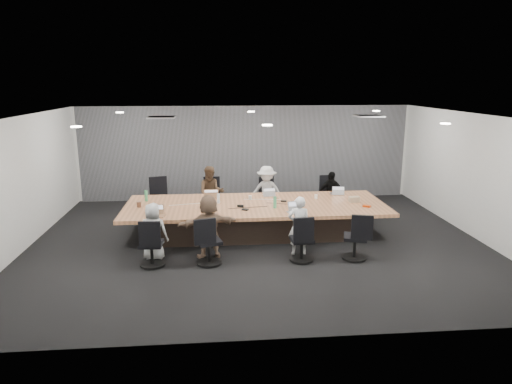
{
  "coord_description": "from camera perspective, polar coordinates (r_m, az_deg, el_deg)",
  "views": [
    {
      "loc": [
        -0.89,
        -9.65,
        3.5
      ],
      "look_at": [
        0.0,
        0.4,
        1.05
      ],
      "focal_mm": 32.0,
      "sensor_mm": 36.0,
      "label": 1
    }
  ],
  "objects": [
    {
      "name": "snack_packet",
      "position": [
        10.62,
        13.67,
        -1.72
      ],
      "size": [
        0.2,
        0.18,
        0.04
      ],
      "primitive_type": "cube",
      "rotation": [
        0.0,
        0.0,
        -0.6
      ],
      "color": "#C33505",
      "rests_on": "conference_table"
    },
    {
      "name": "chair_1",
      "position": [
        12.25,
        -5.57,
        -1.04
      ],
      "size": [
        0.57,
        0.57,
        0.82
      ],
      "primitive_type": null,
      "rotation": [
        0.0,
        0.0,
        3.17
      ],
      "color": "black",
      "rests_on": "ground"
    },
    {
      "name": "laptop_6",
      "position": [
        9.89,
        4.84,
        -2.56
      ],
      "size": [
        0.34,
        0.26,
        0.02
      ],
      "primitive_type": "cube",
      "rotation": [
        0.0,
        0.0,
        0.18
      ],
      "color": "#B2B2B7",
      "rests_on": "conference_table"
    },
    {
      "name": "bottle_clear",
      "position": [
        10.65,
        -4.72,
        -0.8
      ],
      "size": [
        0.09,
        0.09,
        0.22
      ],
      "primitive_type": "cylinder",
      "rotation": [
        0.0,
        0.0,
        -0.37
      ],
      "color": "silver",
      "rests_on": "conference_table"
    },
    {
      "name": "chair_2",
      "position": [
        12.32,
        1.15,
        -0.97
      ],
      "size": [
        0.63,
        0.63,
        0.78
      ],
      "primitive_type": null,
      "rotation": [
        0.0,
        0.0,
        3.37
      ],
      "color": "black",
      "rests_on": "ground"
    },
    {
      "name": "cup_white_far",
      "position": [
        10.95,
        -0.73,
        -0.7
      ],
      "size": [
        0.1,
        0.1,
        0.09
      ],
      "primitive_type": "cylinder",
      "rotation": [
        0.0,
        0.0,
        -0.34
      ],
      "color": "white",
      "rests_on": "conference_table"
    },
    {
      "name": "ceiling",
      "position": [
        9.72,
        0.21,
        9.51
      ],
      "size": [
        10.0,
        8.0,
        0.0
      ],
      "primitive_type": "cube",
      "color": "white",
      "rests_on": "wall_back"
    },
    {
      "name": "person_6",
      "position": [
        9.41,
        5.39,
        -4.23
      ],
      "size": [
        0.48,
        0.34,
        1.25
      ],
      "primitive_type": "imported",
      "rotation": [
        0.0,
        0.0,
        3.04
      ],
      "color": "silver",
      "rests_on": "ground"
    },
    {
      "name": "cup_white_near",
      "position": [
        11.12,
        7.51,
        -0.58
      ],
      "size": [
        0.1,
        0.1,
        0.1
      ],
      "primitive_type": "cylinder",
      "rotation": [
        0.0,
        0.0,
        0.39
      ],
      "color": "white",
      "rests_on": "conference_table"
    },
    {
      "name": "laptop_4",
      "position": [
        9.83,
        -12.36,
        -2.93
      ],
      "size": [
        0.38,
        0.29,
        0.02
      ],
      "primitive_type": "cube",
      "rotation": [
        0.0,
        0.0,
        -0.14
      ],
      "color": "#8C6647",
      "rests_on": "conference_table"
    },
    {
      "name": "person_2",
      "position": [
        11.91,
        1.34,
        -0.01
      ],
      "size": [
        0.98,
        0.71,
        1.37
      ],
      "primitive_type": "imported",
      "rotation": [
        0.0,
        0.0,
        6.05
      ],
      "color": "#ABABAB",
      "rests_on": "ground"
    },
    {
      "name": "person_3",
      "position": [
        12.24,
        9.3,
        -0.23
      ],
      "size": [
        0.74,
        0.39,
        1.21
      ],
      "primitive_type": "imported",
      "rotation": [
        0.0,
        0.0,
        6.43
      ],
      "color": "black",
      "rests_on": "ground"
    },
    {
      "name": "person_1",
      "position": [
        11.84,
        -5.61,
        -0.11
      ],
      "size": [
        0.69,
        0.55,
        1.39
      ],
      "primitive_type": "imported",
      "rotation": [
        0.0,
        0.0,
        6.31
      ],
      "color": "#463222",
      "rests_on": "ground"
    },
    {
      "name": "chair_4",
      "position": [
        9.1,
        -12.93,
        -6.8
      ],
      "size": [
        0.54,
        0.54,
        0.75
      ],
      "primitive_type": null,
      "rotation": [
        0.0,
        0.0,
        -0.06
      ],
      "color": "black",
      "rests_on": "ground"
    },
    {
      "name": "person_4",
      "position": [
        9.36,
        -12.71,
        -4.85
      ],
      "size": [
        0.63,
        0.46,
        1.17
      ],
      "primitive_type": "imported",
      "rotation": [
        0.0,
        0.0,
        2.97
      ],
      "color": "#ADAEAD",
      "rests_on": "ground"
    },
    {
      "name": "laptop_3",
      "position": [
        11.68,
        9.98,
        -0.18
      ],
      "size": [
        0.31,
        0.23,
        0.02
      ],
      "primitive_type": "cube",
      "rotation": [
        0.0,
        0.0,
        3.07
      ],
      "color": "#B2B2B7",
      "rests_on": "conference_table"
    },
    {
      "name": "bottle_green_right",
      "position": [
        10.2,
        2.38,
        -1.29
      ],
      "size": [
        0.1,
        0.1,
        0.26
      ],
      "primitive_type": "cylinder",
      "rotation": [
        0.0,
        0.0,
        0.41
      ],
      "color": "#3F9C60",
      "rests_on": "conference_table"
    },
    {
      "name": "canvas_bag",
      "position": [
        10.97,
        12.17,
        -0.9
      ],
      "size": [
        0.25,
        0.16,
        0.13
      ],
      "primitive_type": "cube",
      "rotation": [
        0.0,
        0.0,
        0.06
      ],
      "color": "tan",
      "rests_on": "conference_table"
    },
    {
      "name": "wall_back",
      "position": [
        13.84,
        -1.31,
        4.92
      ],
      "size": [
        10.0,
        0.0,
        2.8
      ],
      "primitive_type": "cube",
      "rotation": [
        1.57,
        0.0,
        0.0
      ],
      "color": "silver",
      "rests_on": "ground"
    },
    {
      "name": "wall_left",
      "position": [
        10.7,
        -27.53,
        0.76
      ],
      "size": [
        0.0,
        8.0,
        2.8
      ],
      "primitive_type": "cube",
      "rotation": [
        1.57,
        0.0,
        1.57
      ],
      "color": "silver",
      "rests_on": "ground"
    },
    {
      "name": "bottle_green_left",
      "position": [
        11.09,
        -13.57,
        -0.46
      ],
      "size": [
        0.08,
        0.08,
        0.26
      ],
      "primitive_type": "cylinder",
      "rotation": [
        0.0,
        0.0,
        0.17
      ],
      "color": "#3F9C60",
      "rests_on": "conference_table"
    },
    {
      "name": "curtain",
      "position": [
        13.76,
        -1.29,
        4.87
      ],
      "size": [
        9.8,
        0.04,
        2.8
      ],
      "primitive_type": "cube",
      "color": "slate",
      "rests_on": "ground"
    },
    {
      "name": "mic_left",
      "position": [
        10.06,
        -1.36,
        -2.21
      ],
      "size": [
        0.17,
        0.14,
        0.03
      ],
      "primitive_type": "cube",
      "rotation": [
        0.0,
        0.0,
        -0.43
      ],
      "color": "black",
      "rests_on": "conference_table"
    },
    {
      "name": "person_5",
      "position": [
        9.25,
        -5.93,
        -4.31
      ],
      "size": [
        1.28,
        0.67,
        1.32
      ],
      "primitive_type": "imported",
      "rotation": [
        0.0,
        0.0,
        3.38
      ],
      "color": "brown",
      "rests_on": "ground"
    },
    {
      "name": "conference_table",
      "position": [
        10.65,
        -0.05,
        -3.27
      ],
      "size": [
        6.0,
        2.2,
        0.74
      ],
      "color": "#34271F",
      "rests_on": "ground"
    },
    {
      "name": "chair_6",
      "position": [
        9.17,
        5.75,
        -6.38
      ],
      "size": [
        0.53,
        0.53,
        0.75
      ],
      "primitive_type": null,
      "rotation": [
        0.0,
        0.0,
        0.06
      ],
      "color": "black",
      "rests_on": "ground"
    },
    {
      "name": "chair_5",
      "position": [
        9.01,
        -5.92,
        -6.62
      ],
      "size": [
        0.65,
        0.65,
        0.78
      ],
      "primitive_type": null,
      "rotation": [
        0.0,
        0.0,
        0.28
      ],
      "color": "black",
      "rests_on": "ground"
    },
    {
      "name": "floor",
      "position": [
        10.31,
        0.2,
        -6.21
      ],
      "size": [
        10.0,
        8.0,
        0.0
      ],
      "primitive_type": "cube",
      "color": "black",
      "rests_on": "ground"
    },
    {
      "name": "laptop_1",
      "position": [
        11.29,
        -5.63,
        -0.52
      ],
      "size": [
        0.36,
        0.26,
        0.02
      ],
      "primitive_type": "cube",
      "rotation": [
        0.0,
        0.0,
        3.11
      ],
      "color": "#8C6647",
      "rests_on": "conference_table"
    },
    {
      "name": "mug_brown",
      "position": [
        10.63,
        -14.42,
        -1.51
      ],
      "size": [
        0.13,
        0.13,
        0.12
      ],
      "primitive_type": "cylinder",
      "rotation": [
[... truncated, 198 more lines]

